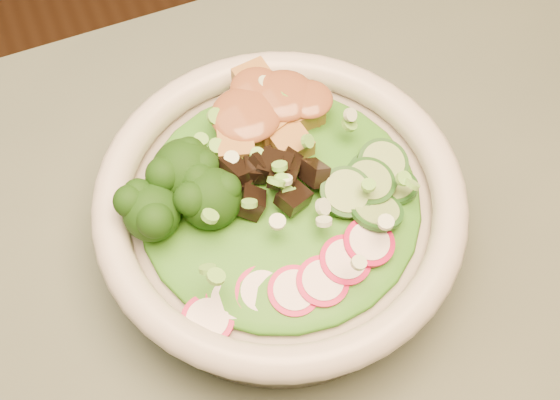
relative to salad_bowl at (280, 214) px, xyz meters
name	(u,v)px	position (x,y,z in m)	size (l,w,h in m)	color
salad_bowl	(280,214)	(0.00, 0.00, 0.00)	(0.24, 0.24, 0.06)	beige
lettuce_bed	(280,199)	(0.00, 0.00, 0.02)	(0.18, 0.18, 0.02)	#266B16
broccoli_florets	(192,208)	(-0.05, 0.01, 0.03)	(0.07, 0.06, 0.04)	black
radish_slices	(305,280)	(-0.01, -0.06, 0.02)	(0.10, 0.04, 0.02)	#AD0D3D
cucumber_slices	(370,176)	(0.06, -0.01, 0.03)	(0.06, 0.06, 0.03)	#84AF61
mushroom_heap	(276,175)	(0.00, 0.01, 0.03)	(0.06, 0.06, 0.04)	black
tofu_cubes	(264,120)	(0.01, 0.05, 0.03)	(0.08, 0.05, 0.03)	#966032
peanut_sauce	(264,109)	(0.01, 0.05, 0.04)	(0.06, 0.05, 0.01)	brown
scallion_garnish	(280,182)	(0.00, 0.00, 0.04)	(0.17, 0.17, 0.02)	#6CBE43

